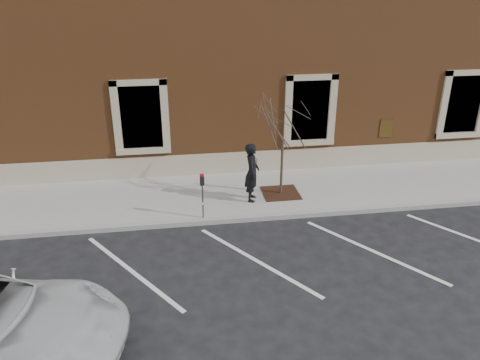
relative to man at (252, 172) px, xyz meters
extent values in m
plane|color=#28282B|center=(-0.47, -1.13, -1.11)|extent=(120.00, 120.00, 0.00)
cube|color=#B1ACA6|center=(-0.47, 0.62, -1.03)|extent=(40.00, 3.50, 0.15)
cube|color=#9E9E99|center=(-0.47, -1.18, -1.03)|extent=(40.00, 0.12, 0.15)
cube|color=brown|center=(-0.47, 6.62, 2.89)|extent=(40.00, 8.50, 8.00)
cube|color=tan|center=(-0.47, 2.40, -0.56)|extent=(40.00, 0.06, 0.80)
cube|color=black|center=(-3.47, 2.52, 1.29)|extent=(1.40, 0.30, 2.20)
cube|color=tan|center=(-3.47, 2.35, 0.09)|extent=(1.90, 0.20, 0.20)
cube|color=black|center=(2.53, 2.52, 1.29)|extent=(1.40, 0.30, 2.20)
cube|color=tan|center=(2.53, 2.35, 0.09)|extent=(1.90, 0.20, 0.20)
cube|color=black|center=(8.53, 2.52, 1.29)|extent=(1.40, 0.30, 2.20)
cube|color=tan|center=(8.53, 2.35, 0.09)|extent=(1.90, 0.20, 0.20)
imported|color=black|center=(0.00, 0.00, 0.00)|extent=(0.59, 0.78, 1.91)
cylinder|color=#595B60|center=(-1.66, -1.01, -0.42)|extent=(0.05, 0.05, 1.08)
cube|color=black|center=(-1.66, -1.01, 0.26)|extent=(0.13, 0.10, 0.28)
cube|color=#AD0B20|center=(-1.66, -1.01, 0.43)|extent=(0.12, 0.09, 0.06)
cube|color=white|center=(-1.66, -1.06, -0.47)|extent=(0.05, 0.00, 0.08)
cube|color=#391812|center=(1.05, 0.32, -0.94)|extent=(1.19, 1.19, 0.03)
cylinder|color=#48382C|center=(1.05, 0.32, -0.01)|extent=(0.09, 0.09, 1.90)
camera|label=1|loc=(-2.43, -13.53, 5.70)|focal=35.00mm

